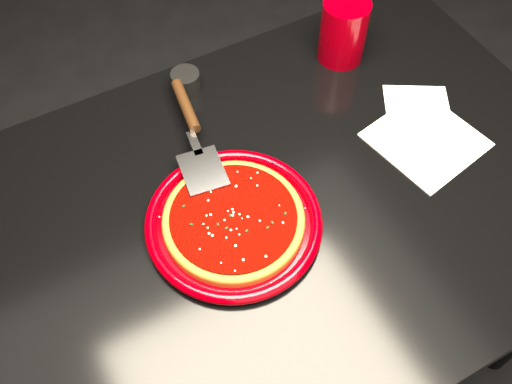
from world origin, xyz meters
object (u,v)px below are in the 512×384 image
(pizza_server, at_px, (195,134))
(plate, at_px, (234,222))
(ramekin, at_px, (186,82))
(cup, at_px, (343,31))
(table, at_px, (269,292))

(pizza_server, bearing_deg, plate, -86.99)
(ramekin, bearing_deg, cup, -11.51)
(table, xyz_separation_m, pizza_server, (-0.06, 0.18, 0.41))
(table, relative_size, pizza_server, 3.84)
(plate, relative_size, cup, 2.27)
(table, relative_size, plate, 3.95)
(plate, distance_m, pizza_server, 0.19)
(table, distance_m, pizza_server, 0.46)
(table, height_order, cup, cup)
(table, bearing_deg, pizza_server, 109.77)
(pizza_server, bearing_deg, cup, 20.04)
(cup, distance_m, ramekin, 0.34)
(table, bearing_deg, ramekin, 92.97)
(pizza_server, height_order, cup, cup)
(table, xyz_separation_m, ramekin, (-0.02, 0.33, 0.40))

